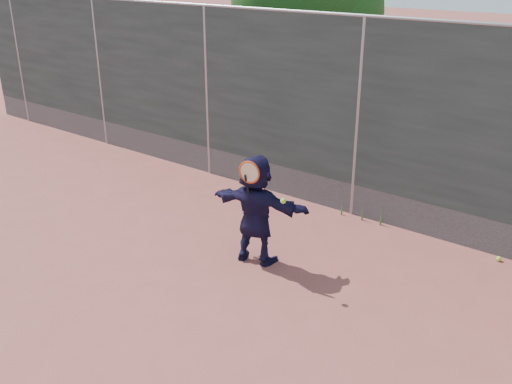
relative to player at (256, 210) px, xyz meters
The scene contains 6 objects.
ground 1.61m from the player, 78.42° to the right, with size 80.00×80.00×0.00m, color #9E4C42.
player is the anchor object (origin of this frame).
ball_ground 3.31m from the player, 36.95° to the left, with size 0.07×0.07×0.07m, color #AAE332.
fence 2.28m from the player, 82.19° to the left, with size 20.00×0.06×3.03m.
swing_action 0.59m from the player, 63.31° to the right, with size 0.72×0.16×0.51m.
weed_clump 2.15m from the player, 73.62° to the left, with size 0.68×0.07×0.30m.
Camera 1 is at (3.81, -3.90, 3.77)m, focal length 40.00 mm.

